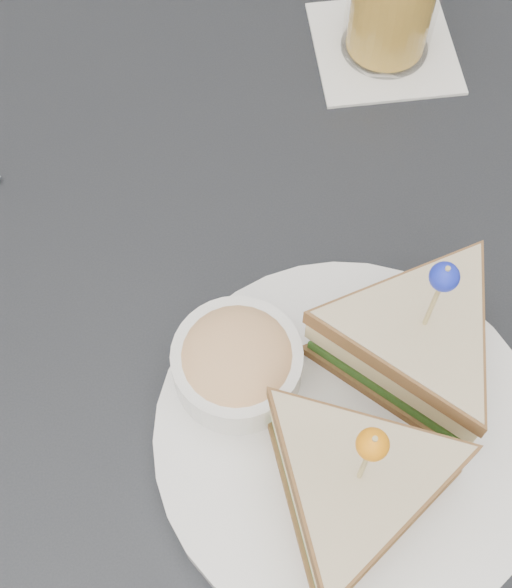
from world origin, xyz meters
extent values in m
plane|color=#3F3833|center=(0.00, 0.00, 0.00)|extent=(3.50, 3.50, 0.00)
cube|color=black|center=(0.00, 0.00, 0.73)|extent=(0.80, 0.80, 0.03)
cylinder|color=black|center=(0.35, 0.35, 0.36)|extent=(0.04, 0.04, 0.72)
cylinder|color=white|center=(0.06, -0.08, 0.76)|extent=(0.28, 0.28, 0.01)
cylinder|color=white|center=(0.06, -0.08, 0.77)|extent=(0.28, 0.28, 0.00)
cylinder|color=#D0BD77|center=(0.05, -0.12, 0.86)|extent=(0.00, 0.00, 0.08)
sphere|color=orange|center=(0.05, -0.12, 0.89)|extent=(0.02, 0.02, 0.02)
cylinder|color=#D0BD77|center=(0.10, -0.03, 0.86)|extent=(0.00, 0.00, 0.08)
sphere|color=#1A29C3|center=(0.10, -0.03, 0.89)|extent=(0.02, 0.02, 0.02)
cylinder|color=white|center=(-0.01, -0.03, 0.78)|extent=(0.09, 0.09, 0.04)
ellipsoid|color=#E0B772|center=(-0.01, -0.03, 0.80)|extent=(0.08, 0.08, 0.03)
cube|color=white|center=(0.14, 0.25, 0.75)|extent=(0.12, 0.12, 0.00)
cylinder|color=gold|center=(0.14, 0.25, 0.80)|extent=(0.07, 0.07, 0.09)
camera|label=1|loc=(-0.02, -0.23, 1.26)|focal=50.00mm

